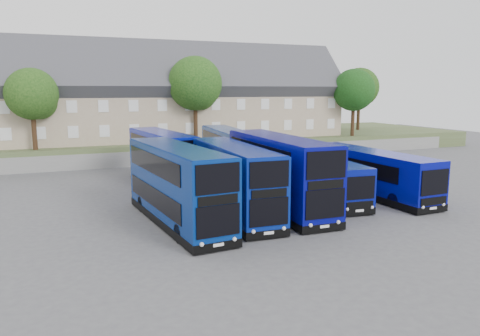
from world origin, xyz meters
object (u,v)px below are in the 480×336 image
dd_front_mid (235,181)px  tree_west (33,96)px  coach_east_a (321,178)px  tree_far (360,89)px  tree_east (354,92)px  dd_front_left (177,186)px  tree_mid (196,86)px

dd_front_mid → tree_west: bearing=120.0°
coach_east_a → tree_far: size_ratio=1.25×
dd_front_mid → coach_east_a: dd_front_mid is taller
tree_west → tree_east: (36.00, 0.00, 0.34)m
tree_west → tree_far: tree_far is taller
coach_east_a → tree_west: (-18.74, 20.19, 5.62)m
dd_front_left → tree_west: tree_west is taller
tree_west → tree_mid: 16.04m
dd_front_mid → tree_mid: 23.78m
dd_front_left → tree_west: bearing=103.9°
tree_mid → tree_west: bearing=-178.2°
coach_east_a → tree_mid: 21.90m
tree_east → tree_far: size_ratio=0.94×
tree_east → tree_mid: bearing=178.6°
tree_mid → tree_east: bearing=-1.4°
tree_mid → tree_east: 20.02m
dd_front_mid → tree_east: (24.61, 22.05, 5.29)m
dd_front_left → coach_east_a: dd_front_left is taller
dd_front_mid → tree_east: tree_east is taller
coach_east_a → tree_west: size_ratio=1.42×
dd_front_mid → tree_mid: bearing=81.1°
dd_front_left → dd_front_mid: size_ratio=1.05×
tree_west → tree_far: bearing=9.5°
tree_west → tree_east: size_ratio=0.94×
tree_mid → tree_far: tree_mid is taller
coach_east_a → tree_west: bearing=138.7°
dd_front_mid → tree_west: tree_west is taller
tree_east → dd_front_mid: bearing=-138.1°
tree_west → tree_east: tree_east is taller
tree_west → dd_front_left: bearing=-71.3°
dd_front_left → tree_west: (-7.66, 22.62, 4.87)m
tree_mid → tree_far: 26.80m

